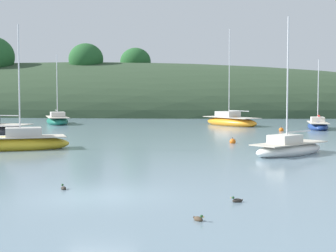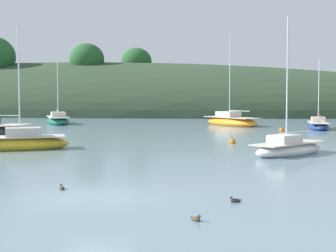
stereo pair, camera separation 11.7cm
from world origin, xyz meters
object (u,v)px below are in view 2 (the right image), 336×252
sailboat_yellow_far (318,125)px  duck_trailing (196,219)px  sailboat_blue_center (231,121)px  sailboat_black_sloop (289,148)px  duck_lone_right (62,188)px  sailboat_teal_outer (15,143)px  sailboat_orange_cutter (58,120)px  mooring_buoy_inner (233,142)px  mooring_buoy_outer (282,130)px  duck_lone_left (235,201)px

sailboat_yellow_far → duck_trailing: (-9.28, -38.69, -0.31)m
sailboat_blue_center → sailboat_black_sloop: size_ratio=1.32×
duck_trailing → duck_lone_right: bearing=142.2°
sailboat_teal_outer → sailboat_orange_cutter: size_ratio=1.00×
mooring_buoy_inner → duck_lone_right: (-6.30, -18.81, -0.07)m
sailboat_teal_outer → mooring_buoy_outer: 25.82m
sailboat_teal_outer → sailboat_black_sloop: (17.15, -0.58, -0.05)m
mooring_buoy_inner → duck_lone_left: (0.21, -20.28, -0.07)m
sailboat_black_sloop → mooring_buoy_outer: 18.78m
sailboat_blue_center → sailboat_yellow_far: 9.80m
duck_trailing → sailboat_blue_center: bearing=89.1°
sailboat_orange_cutter → mooring_buoy_outer: sailboat_orange_cutter is taller
sailboat_teal_outer → mooring_buoy_inner: sailboat_teal_outer is taller
duck_lone_left → duck_lone_right: same height
sailboat_teal_outer → sailboat_black_sloop: 17.16m
sailboat_black_sloop → duck_trailing: bearing=-104.3°
sailboat_orange_cutter → mooring_buoy_inner: bearing=-45.5°
duck_trailing → duck_lone_left: bearing=67.6°
sailboat_blue_center → duck_trailing: 43.33m
sailboat_yellow_far → duck_lone_left: size_ratio=16.80×
mooring_buoy_inner → duck_lone_right: mooring_buoy_inner is taller
sailboat_teal_outer → sailboat_yellow_far: (22.21, 21.50, -0.05)m
sailboat_teal_outer → duck_lone_right: (7.53, -13.01, -0.36)m
sailboat_blue_center → mooring_buoy_inner: 20.33m
sailboat_black_sloop → mooring_buoy_inner: 7.20m
mooring_buoy_inner → duck_lone_right: 19.84m
mooring_buoy_inner → mooring_buoy_outer: bearing=69.9°
sailboat_yellow_far → duck_lone_right: sailboat_yellow_far is taller
sailboat_teal_outer → duck_lone_left: size_ratio=19.46×
sailboat_blue_center → sailboat_orange_cutter: sailboat_blue_center is taller
sailboat_blue_center → sailboat_orange_cutter: size_ratio=1.32×
sailboat_black_sloop → mooring_buoy_outer: size_ratio=15.29×
sailboat_blue_center → duck_trailing: (-0.65, -43.32, -0.40)m
sailboat_blue_center → mooring_buoy_outer: bearing=-59.1°
mooring_buoy_outer → duck_lone_left: mooring_buoy_outer is taller
sailboat_yellow_far → sailboat_blue_center: bearing=151.8°
duck_lone_left → mooring_buoy_outer: bearing=82.5°
sailboat_black_sloop → duck_lone_left: (-3.11, -13.89, -0.31)m
sailboat_black_sloop → duck_lone_left: bearing=-102.6°
sailboat_teal_outer → duck_trailing: size_ratio=22.29×
sailboat_yellow_far → mooring_buoy_outer: size_ratio=13.15×
sailboat_yellow_far → duck_lone_right: (-14.67, -34.51, -0.31)m
mooring_buoy_outer → duck_lone_right: mooring_buoy_outer is taller
sailboat_black_sloop → sailboat_teal_outer: bearing=178.1°
sailboat_yellow_far → duck_trailing: sailboat_yellow_far is taller
sailboat_orange_cutter → sailboat_black_sloop: bearing=-48.9°
sailboat_blue_center → mooring_buoy_inner: sailboat_blue_center is taller
duck_trailing → mooring_buoy_outer: bearing=81.3°
sailboat_teal_outer → sailboat_yellow_far: size_ratio=1.16×
sailboat_yellow_far → duck_lone_left: (-8.17, -35.98, -0.31)m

